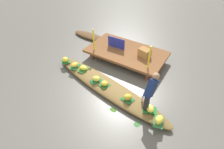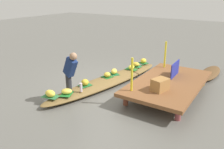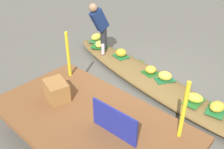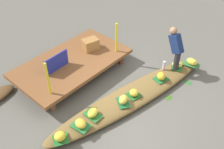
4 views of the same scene
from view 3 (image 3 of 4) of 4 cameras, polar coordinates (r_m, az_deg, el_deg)
The scene contains 26 objects.
canal_water at distance 5.51m, azimuth 7.82°, elevation -1.76°, with size 40.00×40.00×0.00m, color #605E58.
dock_platform at distance 3.95m, azimuth -5.03°, elevation -10.52°, with size 3.20×1.80×0.42m.
vendor_boat at distance 5.45m, azimuth 7.91°, elevation -0.79°, with size 5.04×0.83×0.22m, color brown.
leaf_mat_0 at distance 4.70m, azimuth 22.76°, elevation -7.54°, with size 0.41×0.30×0.01m, color #267339.
banana_bunch_0 at distance 4.65m, azimuth 22.96°, elevation -6.77°, with size 0.29×0.23×0.16m, color gold.
leaf_mat_1 at distance 4.77m, azimuth 18.25°, elevation -5.83°, with size 0.42×0.27×0.01m, color #286D2C.
banana_bunch_1 at distance 4.73m, azimuth 18.41°, elevation -5.07°, with size 0.30×0.21×0.16m, color yellow.
leaf_mat_2 at distance 5.24m, azimuth 11.94°, elevation -1.17°, with size 0.39×0.27×0.01m, color #1D6536.
banana_bunch_2 at distance 5.19m, azimuth 12.05°, elevation -0.31°, with size 0.28×0.20×0.19m, color #EAD14B.
leaf_mat_3 at distance 5.42m, azimuth 8.81°, elevation 0.39°, with size 0.31×0.31×0.01m, color #216424.
banana_bunch_3 at distance 5.38m, azimuth 8.88°, elevation 1.12°, with size 0.22×0.24×0.16m, color gold.
leaf_mat_4 at distance 6.92m, azimuth -3.57°, elevation 7.90°, with size 0.45×0.27×0.01m, color #337541.
banana_bunch_4 at distance 6.88m, azimuth -3.60°, elevation 8.61°, with size 0.32×0.21×0.19m, color yellow.
leaf_mat_6 at distance 6.51m, azimuth -2.85°, elevation 6.36°, with size 0.41×0.28×0.01m, color #20762E.
banana_bunch_6 at distance 6.48m, azimuth -2.87°, elevation 6.99°, with size 0.30×0.22×0.16m, color #F5D84E.
leaf_mat_7 at distance 6.03m, azimuth 2.07°, elevation 4.20°, with size 0.36×0.29×0.01m, color #206A32.
banana_bunch_7 at distance 5.99m, azimuth 2.09°, elevation 5.02°, with size 0.26×0.23×0.20m, color gold.
vendor_person at distance 6.13m, azimuth -2.86°, elevation 11.60°, with size 0.26×0.51×1.20m.
water_bottle at distance 6.10m, azimuth -2.08°, elevation 5.82°, with size 0.08×0.08×0.26m, color silver.
market_banner at distance 3.49m, azimuth 0.48°, elevation -10.79°, with size 0.77×0.03×0.46m, color navy.
railing_post_west at distance 3.46m, azimuth 16.12°, elevation -7.93°, with size 0.06×0.06×0.91m, color yellow.
railing_post_east at distance 4.75m, azimuth -10.01°, elevation 4.49°, with size 0.06×0.06×0.91m, color yellow.
produce_crate at distance 4.29m, azimuth -12.59°, elevation -3.58°, with size 0.44×0.32×0.33m, color #A3713B.
drifting_plant_0 at distance 6.84m, azimuth 0.98°, elevation 5.62°, with size 0.22×0.19×0.01m, color #377138.
drifting_plant_1 at distance 8.90m, azimuth -3.24°, elevation 11.90°, with size 0.22×0.14×0.01m, color #25752A.
drifting_plant_2 at distance 6.31m, azimuth 6.47°, elevation 3.03°, with size 0.23×0.15×0.01m, color #386B1E.
Camera 3 is at (-2.51, 3.87, 3.01)m, focal length 39.89 mm.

